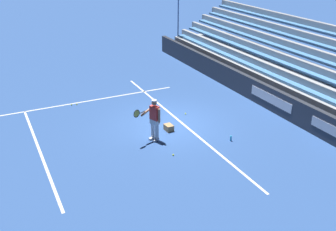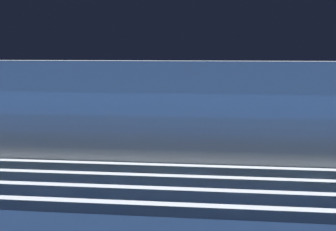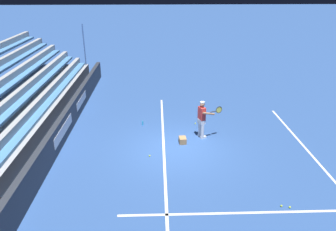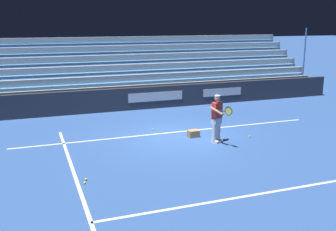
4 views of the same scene
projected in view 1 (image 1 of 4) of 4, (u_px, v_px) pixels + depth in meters
name	position (u px, v px, depth m)	size (l,w,h in m)	color
ground_plane	(170.00, 124.00, 17.05)	(160.00, 160.00, 0.00)	#2D5193
court_baseline_white	(180.00, 121.00, 17.24)	(12.00, 0.10, 0.01)	white
court_sideline_white	(57.00, 106.00, 18.82)	(0.10, 12.00, 0.01)	white
court_service_line_white	(40.00, 151.00, 14.85)	(8.22, 0.10, 0.01)	white
back_wall_sponsor_board	(262.00, 94.00, 18.77)	(22.06, 0.25, 1.10)	#2D333D
bleacher_stand	(305.00, 81.00, 19.73)	(20.96, 4.00, 3.85)	#9EA3A8
tennis_player	(154.00, 120.00, 15.31)	(0.57, 1.08, 1.71)	silver
ball_box_cardboard	(169.00, 128.00, 16.40)	(0.40, 0.30, 0.26)	#A87F51
tennis_ball_far_left	(186.00, 114.00, 17.94)	(0.07, 0.07, 0.07)	#CCE533
tennis_ball_far_right	(173.00, 155.00, 14.52)	(0.07, 0.07, 0.07)	#CCE533
tennis_ball_by_box	(77.00, 104.00, 18.95)	(0.07, 0.07, 0.07)	#CCE533
tennis_ball_stray_back	(71.00, 105.00, 18.91)	(0.07, 0.07, 0.07)	#CCE533
water_bottle	(231.00, 138.00, 15.56)	(0.07, 0.07, 0.22)	#33B2E5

